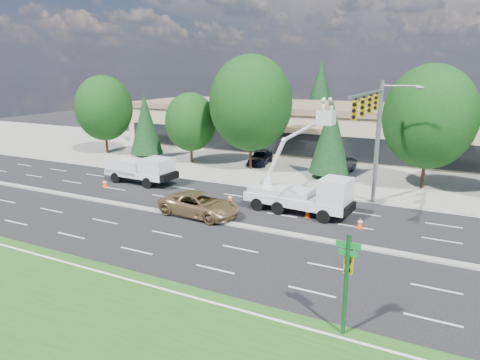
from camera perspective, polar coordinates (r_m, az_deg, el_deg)
The scene contains 26 objects.
ground at distance 29.01m, azimuth -5.99°, elevation -5.09°, with size 140.00×140.00×0.00m, color black.
concrete_apron at distance 46.46m, azimuth 7.39°, elevation 2.32°, with size 140.00×22.00×0.01m, color gray.
grass_verge at distance 20.35m, azimuth -26.87°, elevation -15.58°, with size 140.00×10.00×0.01m, color #1C4E16.
road_median at distance 28.99m, azimuth -6.00°, elevation -4.98°, with size 120.00×0.55×0.12m, color gray.
strip_mall at distance 55.39m, azimuth 10.97°, elevation 7.09°, with size 50.40×15.40×5.50m.
tree_front_a at distance 53.10m, azimuth -17.68°, elevation 9.12°, with size 6.60×6.60×9.15m.
tree_front_b at distance 49.28m, azimuth -12.48°, elevation 7.28°, with size 3.60×3.60×7.10m.
tree_front_c at distance 45.69m, azimuth -6.60°, elevation 7.68°, with size 5.37×5.37×7.46m.
tree_front_d at distance 42.06m, azimuth 1.45°, elevation 10.20°, with size 8.07×8.07×11.20m.
tree_front_e at distance 39.62m, azimuth 11.99°, elevation 5.80°, with size 3.71×3.71×7.31m.
tree_front_f at distance 38.15m, azimuth 23.93°, elevation 7.70°, with size 7.38×7.38×10.23m.
tree_back_a at distance 72.92m, azimuth -0.17°, elevation 11.01°, with size 5.02×5.02×9.89m.
tree_back_b at distance 67.73m, azimuth 10.66°, elevation 11.11°, with size 5.69×5.69×11.22m.
tree_back_c at distance 65.32m, azimuth 22.59°, elevation 8.78°, with size 4.22×4.22×8.32m.
signal_mast at distance 30.58m, azimuth 17.46°, elevation 7.01°, with size 2.76×10.16×9.00m.
street_sign_pole at distance 16.48m, azimuth 14.10°, elevation -11.99°, with size 0.90×0.44×4.00m.
utility_pickup at distance 38.23m, azimuth -12.70°, elevation 0.96°, with size 6.34×2.72×2.39m.
bucket_truck at distance 29.51m, azimuth 8.71°, elevation -1.40°, with size 7.48×2.88×7.99m.
traffic_cone_a at distance 38.19m, azimuth -17.61°, elevation -0.38°, with size 0.40×0.40×0.70m.
traffic_cone_b at distance 33.35m, azimuth -5.67°, elevation -1.86°, with size 0.40×0.40×0.70m.
traffic_cone_c at distance 32.05m, azimuth -1.32°, elevation -2.47°, with size 0.40×0.40×0.70m.
traffic_cone_d at distance 29.26m, azimuth 9.01°, elevation -4.32°, with size 0.40×0.40×0.70m.
traffic_cone_e at distance 28.07m, azimuth 15.71°, elevation -5.52°, with size 0.40×0.40×0.70m.
minivan at distance 29.24m, azimuth -5.41°, elevation -3.29°, with size 2.61×5.67×1.58m, color #99784A.
parked_car_west at distance 45.15m, azimuth 2.75°, elevation 3.08°, with size 1.85×4.60×1.57m, color black.
parked_car_east at distance 42.20m, azimuth 13.21°, elevation 1.87°, with size 1.60×4.60×1.52m, color black.
Camera 1 is at (14.91, -22.93, 9.66)m, focal length 32.00 mm.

